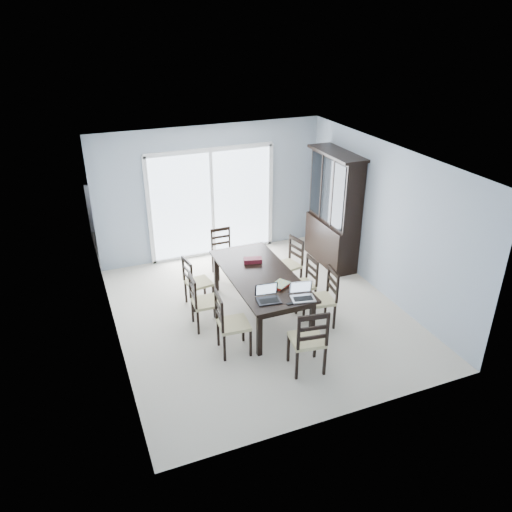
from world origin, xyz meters
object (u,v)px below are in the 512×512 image
object	(u,v)px
chair_left_far	(193,277)
chair_left_near	(227,317)
china_hutch	(334,211)
chair_left_mid	(200,296)
chair_end_near	(310,335)
laptop_silver	(303,296)
game_box	(253,260)
chair_right_near	(326,292)
chair_end_far	(222,247)
dining_table	(260,278)
cell_phone	(290,304)
chair_right_far	(291,258)
chair_right_mid	(306,278)
laptop_dark	(269,298)
hot_tub	(161,222)

from	to	relation	value
chair_left_far	chair_left_near	bearing A→B (deg)	-3.82
china_hutch	chair_left_mid	world-z (taller)	china_hutch
chair_end_near	laptop_silver	world-z (taller)	chair_end_near
chair_left_far	game_box	size ratio (longest dim) A/B	3.47
chair_left_far	chair_right_near	world-z (taller)	chair_right_near
chair_left_mid	chair_end_far	distance (m)	1.82
dining_table	chair_left_mid	distance (m)	1.00
china_hutch	cell_phone	bearing A→B (deg)	-131.19
chair_right_near	chair_end_near	distance (m)	1.26
chair_end_near	game_box	bearing A→B (deg)	99.12
chair_left_mid	chair_end_far	bearing A→B (deg)	152.25
chair_left_near	chair_right_far	bearing A→B (deg)	134.66
chair_left_near	chair_left_mid	xyz separation A→B (m)	(-0.18, 0.76, -0.04)
laptop_silver	chair_right_near	bearing A→B (deg)	40.88
chair_end_far	chair_right_far	bearing A→B (deg)	136.53
chair_right_mid	laptop_dark	size ratio (longest dim) A/B	2.79
chair_left_near	chair_end_far	distance (m)	2.46
chair_left_near	hot_tub	size ratio (longest dim) A/B	0.61
chair_right_far	laptop_silver	world-z (taller)	chair_right_far
chair_left_near	cell_phone	distance (m)	0.92
chair_left_far	game_box	distance (m)	1.01
china_hutch	hot_tub	world-z (taller)	china_hutch
dining_table	laptop_silver	distance (m)	1.00
chair_left_near	chair_end_far	xyz separation A→B (m)	(0.72, 2.35, -0.06)
game_box	china_hutch	bearing A→B (deg)	23.02
dining_table	china_hutch	world-z (taller)	china_hutch
chair_end_near	laptop_dark	xyz separation A→B (m)	(-0.26, 0.79, 0.19)
china_hutch	chair_right_far	world-z (taller)	china_hutch
chair_left_mid	chair_right_mid	bearing A→B (deg)	90.14
dining_table	game_box	size ratio (longest dim) A/B	7.44
chair_end_near	chair_right_mid	bearing A→B (deg)	72.94
chair_left_far	chair_left_mid	bearing A→B (deg)	-14.96
chair_left_mid	chair_end_far	world-z (taller)	chair_left_mid
chair_end_near	chair_left_near	bearing A→B (deg)	144.58
dining_table	chair_end_near	world-z (taller)	chair_end_near
chair_left_near	chair_end_near	distance (m)	1.21
chair_left_far	hot_tub	xyz separation A→B (m)	(0.07, 2.86, -0.12)
dining_table	chair_end_far	bearing A→B (deg)	93.69
chair_left_far	cell_phone	xyz separation A→B (m)	(0.97, -1.64, 0.21)
chair_left_far	chair_right_mid	world-z (taller)	chair_left_far
dining_table	chair_left_mid	size ratio (longest dim) A/B	2.08
dining_table	chair_right_near	bearing A→B (deg)	-36.59
china_hutch	chair_end_far	world-z (taller)	china_hutch
cell_phone	game_box	size ratio (longest dim) A/B	0.38
dining_table	chair_left_near	xyz separation A→B (m)	(-0.82, -0.76, -0.08)
chair_left_mid	dining_table	bearing A→B (deg)	91.62
chair_end_far	cell_phone	world-z (taller)	chair_end_far
chair_end_near	chair_left_far	bearing A→B (deg)	122.05
chair_left_near	hot_tub	xyz separation A→B (m)	(-0.03, 4.26, -0.17)
chair_right_far	laptop_dark	distance (m)	1.85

